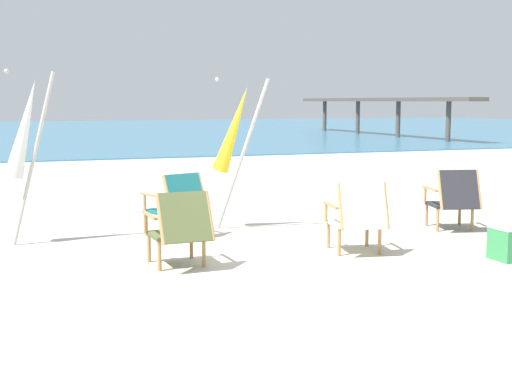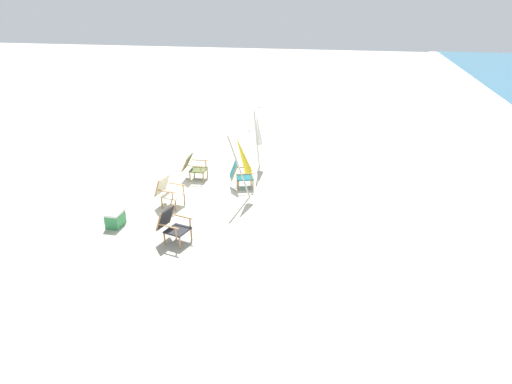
# 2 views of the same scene
# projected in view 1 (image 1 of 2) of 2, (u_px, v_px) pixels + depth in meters

# --- Properties ---
(ground_plane) EXTENTS (80.00, 80.00, 0.00)m
(ground_plane) POSITION_uv_depth(u_px,v_px,m) (267.00, 254.00, 7.94)
(ground_plane) COLOR #B7AF9E
(sea) EXTENTS (80.00, 40.00, 0.10)m
(sea) POSITION_uv_depth(u_px,v_px,m) (46.00, 132.00, 38.37)
(sea) COLOR teal
(sea) RESTS_ON ground
(surf_band) EXTENTS (80.00, 1.10, 0.06)m
(surf_band) POSITION_uv_depth(u_px,v_px,m) (102.00, 162.00, 19.51)
(surf_band) COLOR white
(surf_band) RESTS_ON ground
(beach_chair_back_left) EXTENTS (0.61, 0.75, 0.80)m
(beach_chair_back_left) POSITION_uv_depth(u_px,v_px,m) (180.00, 227.00, 7.23)
(beach_chair_back_left) COLOR #515B33
(beach_chair_back_left) RESTS_ON ground
(beach_chair_back_right) EXTENTS (0.69, 0.77, 0.82)m
(beach_chair_back_right) POSITION_uv_depth(u_px,v_px,m) (358.00, 216.00, 7.90)
(beach_chair_back_right) COLOR beige
(beach_chair_back_right) RESTS_ON ground
(beach_chair_front_right) EXTENTS (0.77, 0.84, 0.81)m
(beach_chair_front_right) POSITION_uv_depth(u_px,v_px,m) (177.00, 203.00, 8.85)
(beach_chair_front_right) COLOR #196066
(beach_chair_front_right) RESTS_ON ground
(beach_chair_far_center) EXTENTS (0.73, 0.81, 0.81)m
(beach_chair_far_center) POSITION_uv_depth(u_px,v_px,m) (454.00, 198.00, 9.35)
(beach_chair_far_center) COLOR #28282D
(beach_chair_far_center) RESTS_ON ground
(umbrella_furled_white) EXTENTS (0.63, 0.29, 2.07)m
(umbrella_furled_white) POSITION_uv_depth(u_px,v_px,m) (25.00, 131.00, 8.29)
(umbrella_furled_white) COLOR #B7B2A8
(umbrella_furled_white) RESTS_ON ground
(umbrella_furled_yellow) EXTENTS (0.69, 0.63, 2.01)m
(umbrella_furled_yellow) POSITION_uv_depth(u_px,v_px,m) (234.00, 131.00, 9.30)
(umbrella_furled_yellow) COLOR #B7B2A8
(umbrella_furled_yellow) RESTS_ON ground
(pier_distant) EXTENTS (0.90, 14.86, 1.85)m
(pier_distant) POSITION_uv_depth(u_px,v_px,m) (377.00, 102.00, 33.25)
(pier_distant) COLOR brown
(pier_distant) RESTS_ON ground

